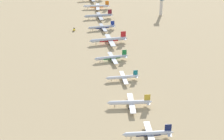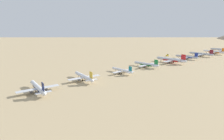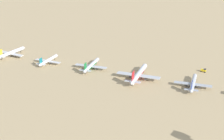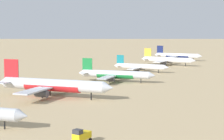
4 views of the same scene
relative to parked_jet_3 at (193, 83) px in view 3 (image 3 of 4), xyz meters
The scene contains 7 objects.
ground_plane 52.05m from the parked_jet_3, 98.02° to the left, with size 2475.11×2475.11×0.00m, color tan.
parked_jet_3 is the anchor object (origin of this frame).
parked_jet_4 52.01m from the parked_jet_3, 99.79° to the left, with size 52.54×43.03×15.23m.
parked_jet_5 105.70m from the parked_jet_3, 95.97° to the left, with size 42.17×34.60×12.26m.
parked_jet_6 155.59m from the parked_jet_3, 98.04° to the left, with size 37.15×30.33×10.72m.
parked_jet_7 207.34m from the parked_jet_3, 97.14° to the left, with size 43.55×35.32×12.57m.
service_truck 41.01m from the parked_jet_3, ahead, with size 2.74×5.24×3.90m.
Camera 3 is at (-273.17, -133.36, 132.28)m, focal length 54.41 mm.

